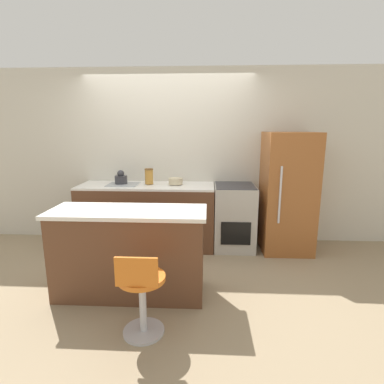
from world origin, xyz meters
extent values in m
plane|color=#998466|center=(0.00, 0.00, 0.00)|extent=(14.00, 14.00, 0.00)
cube|color=beige|center=(0.00, 0.70, 1.30)|extent=(8.00, 0.06, 2.60)
cube|color=brown|center=(-0.29, 0.34, 0.45)|extent=(1.96, 0.65, 0.89)
cube|color=white|center=(-0.29, 0.34, 0.91)|extent=(1.96, 0.65, 0.03)
cube|color=#9EA3A8|center=(-0.64, 0.34, 0.93)|extent=(0.44, 0.36, 0.01)
cube|color=brown|center=(-0.21, -1.00, 0.44)|extent=(1.53, 0.54, 0.88)
cube|color=white|center=(-0.21, -1.00, 0.90)|extent=(1.59, 0.57, 0.04)
cube|color=#B7B2A8|center=(0.98, 0.34, 0.46)|extent=(0.58, 0.65, 0.92)
cube|color=black|center=(0.98, 0.01, 0.32)|extent=(0.40, 0.01, 0.32)
cube|color=#333338|center=(0.98, 0.34, 0.93)|extent=(0.55, 0.62, 0.01)
cube|color=#995628|center=(1.72, 0.32, 0.84)|extent=(0.68, 0.70, 1.68)
cube|color=silver|center=(1.53, -0.05, 0.88)|extent=(0.02, 0.02, 0.76)
cylinder|color=#B7B7BC|center=(0.05, -1.62, 0.01)|extent=(0.36, 0.36, 0.02)
cylinder|color=#B7B7BC|center=(0.05, -1.62, 0.25)|extent=(0.06, 0.06, 0.49)
cylinder|color=orange|center=(0.05, -1.62, 0.51)|extent=(0.40, 0.40, 0.04)
cube|color=orange|center=(0.05, -1.79, 0.65)|extent=(0.34, 0.02, 0.24)
cylinder|color=#333338|center=(-0.67, 0.38, 0.99)|extent=(0.18, 0.18, 0.12)
sphere|color=#333338|center=(-0.67, 0.38, 1.08)|extent=(0.10, 0.10, 0.10)
cylinder|color=#C1B28E|center=(0.13, 0.38, 0.98)|extent=(0.20, 0.20, 0.09)
cylinder|color=#B77F33|center=(-0.26, 0.38, 1.04)|extent=(0.12, 0.12, 0.21)
cylinder|color=brown|center=(-0.26, 0.38, 1.15)|extent=(0.12, 0.12, 0.02)
camera|label=1|loc=(0.59, -3.88, 1.74)|focal=28.00mm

